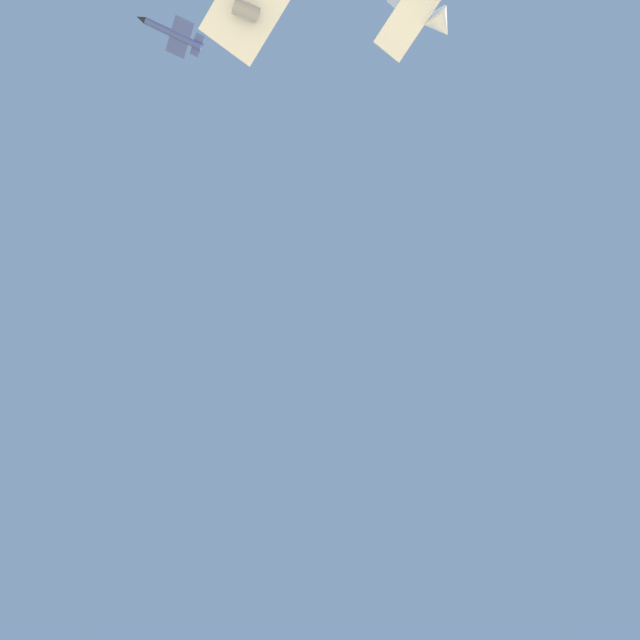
# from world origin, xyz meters

# --- Properties ---
(chase_jet_left_wing) EXTENTS (14.22, 10.96, 4.00)m
(chase_jet_left_wing) POSITION_xyz_m (25.62, 83.57, 149.01)
(chase_jet_left_wing) COLOR #38478C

